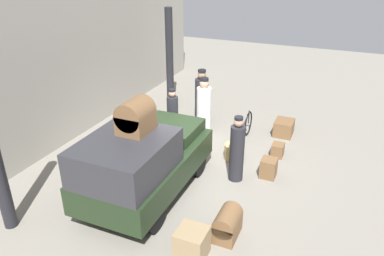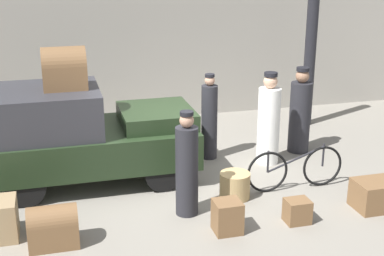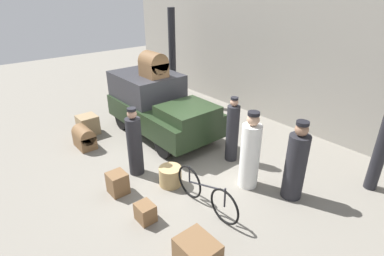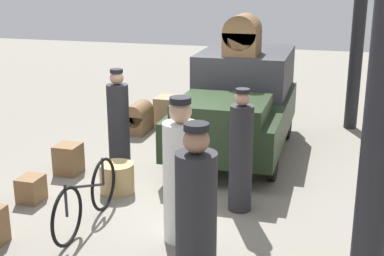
# 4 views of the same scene
# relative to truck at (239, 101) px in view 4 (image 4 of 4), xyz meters

# --- Properties ---
(ground_plane) EXTENTS (30.00, 30.00, 0.00)m
(ground_plane) POSITION_rel_truck_xyz_m (1.78, -0.54, -0.92)
(ground_plane) COLOR gray
(canopy_pillar_left) EXTENTS (0.27, 0.27, 3.48)m
(canopy_pillar_left) POSITION_rel_truck_xyz_m (-2.01, 2.03, 0.81)
(canopy_pillar_left) COLOR black
(canopy_pillar_left) RESTS_ON ground
(canopy_pillar_right) EXTENTS (0.27, 0.27, 3.48)m
(canopy_pillar_right) POSITION_rel_truck_xyz_m (5.45, 2.03, 0.81)
(canopy_pillar_right) COLOR black
(canopy_pillar_right) RESTS_ON ground
(truck) EXTENTS (3.68, 1.79, 1.75)m
(truck) POSITION_rel_truck_xyz_m (0.00, 0.00, 0.00)
(truck) COLOR black
(truck) RESTS_ON ground
(bicycle) EXTENTS (1.78, 0.04, 0.79)m
(bicycle) POSITION_rel_truck_xyz_m (3.58, -1.31, -0.54)
(bicycle) COLOR black
(bicycle) RESTS_ON ground
(wicker_basket) EXTENTS (0.51, 0.51, 0.44)m
(wicker_basket) POSITION_rel_truck_xyz_m (2.45, -1.38, -0.70)
(wicker_basket) COLOR tan
(wicker_basket) RESTS_ON ground
(porter_standing_middle) EXTENTS (0.36, 0.36, 1.69)m
(porter_standing_middle) POSITION_rel_truck_xyz_m (1.53, -1.72, -0.15)
(porter_standing_middle) COLOR #232328
(porter_standing_middle) RESTS_ON ground
(porter_lifting_near_truck) EXTENTS (0.43, 0.43, 1.81)m
(porter_lifting_near_truck) POSITION_rel_truck_xyz_m (3.60, -0.03, -0.10)
(porter_lifting_near_truck) COLOR white
(porter_lifting_near_truck) RESTS_ON ground
(conductor_in_dark_uniform) EXTENTS (0.32, 0.32, 1.72)m
(conductor_in_dark_uniform) POSITION_rel_truck_xyz_m (2.56, 0.51, -0.13)
(conductor_in_dark_uniform) COLOR #232328
(conductor_in_dark_uniform) RESTS_ON ground
(porter_with_bicycle) EXTENTS (0.44, 0.44, 1.77)m
(porter_with_bicycle) POSITION_rel_truck_xyz_m (4.47, 0.39, -0.12)
(porter_with_bicycle) COLOR #232328
(porter_with_bicycle) RESTS_ON ground
(suitcase_black_upright) EXTENTS (0.37, 0.32, 0.37)m
(suitcase_black_upright) POSITION_rel_truck_xyz_m (3.09, -2.44, -0.74)
(suitcase_black_upright) COLOR brown
(suitcase_black_upright) RESTS_ON ground
(trunk_barrel_dark) EXTENTS (0.69, 0.44, 0.61)m
(trunk_barrel_dark) POSITION_rel_truck_xyz_m (-0.54, -2.19, -0.62)
(trunk_barrel_dark) COLOR brown
(trunk_barrel_dark) RESTS_ON ground
(trunk_wicker_pale) EXTENTS (0.56, 0.55, 0.59)m
(trunk_wicker_pale) POSITION_rel_truck_xyz_m (-1.31, -1.76, -0.63)
(trunk_wicker_pale) COLOR #937A56
(trunk_wicker_pale) RESTS_ON ground
(trunk_umber_medium) EXTENTS (0.40, 0.38, 0.49)m
(trunk_umber_medium) POSITION_rel_truck_xyz_m (1.96, -2.44, -0.68)
(trunk_umber_medium) COLOR brown
(trunk_umber_medium) RESTS_ON ground
(trunk_on_truck_roof) EXTENTS (0.73, 0.60, 0.71)m
(trunk_on_truck_roof) POSITION_rel_truck_xyz_m (-0.17, 0.00, 1.15)
(trunk_on_truck_roof) COLOR brown
(trunk_on_truck_roof) RESTS_ON truck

